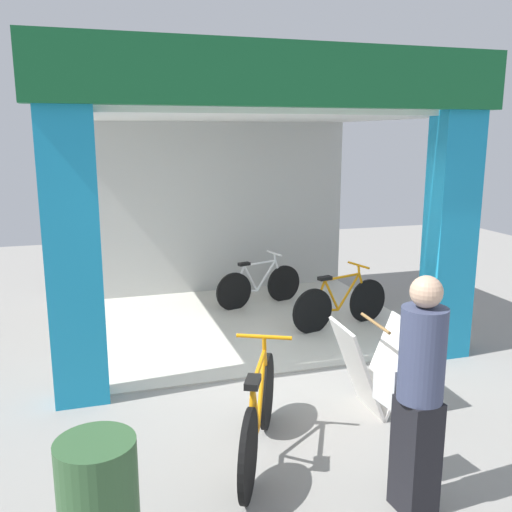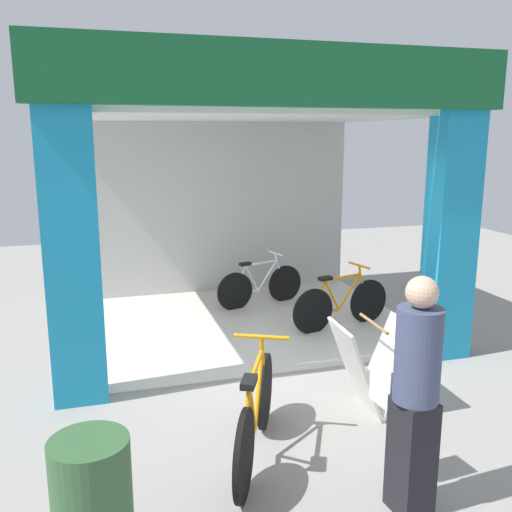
% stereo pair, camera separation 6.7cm
% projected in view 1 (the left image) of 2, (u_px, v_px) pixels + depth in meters
% --- Properties ---
extents(ground_plane, '(17.28, 17.28, 0.00)m').
position_uv_depth(ground_plane, '(279.00, 374.00, 6.19)').
color(ground_plane, gray).
rests_on(ground_plane, ground).
extents(shop_facade, '(4.84, 3.85, 3.45)m').
position_uv_depth(shop_facade, '(237.00, 192.00, 7.41)').
color(shop_facade, beige).
rests_on(shop_facade, ground).
extents(bicycle_inside_0, '(1.52, 0.48, 0.86)m').
position_uv_depth(bicycle_inside_0, '(341.00, 303.00, 7.62)').
color(bicycle_inside_0, black).
rests_on(bicycle_inside_0, ground).
extents(bicycle_inside_1, '(1.44, 0.46, 0.81)m').
position_uv_depth(bicycle_inside_1, '(259.00, 285.00, 8.60)').
color(bicycle_inside_1, black).
rests_on(bicycle_inside_1, ground).
extents(bicycle_parked_0, '(0.77, 1.57, 0.94)m').
position_uv_depth(bicycle_parked_0, '(259.00, 415.00, 4.51)').
color(bicycle_parked_0, black).
rests_on(bicycle_parked_0, ground).
extents(sandwich_board_sign, '(0.72, 0.59, 0.89)m').
position_uv_depth(sandwich_board_sign, '(373.00, 366.00, 5.32)').
color(sandwich_board_sign, silver).
rests_on(sandwich_board_sign, ground).
extents(pedestrian_0, '(0.34, 0.60, 1.69)m').
position_uv_depth(pedestrian_0, '(417.00, 394.00, 3.82)').
color(pedestrian_0, black).
rests_on(pedestrian_0, ground).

